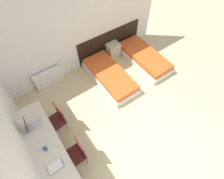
{
  "coord_description": "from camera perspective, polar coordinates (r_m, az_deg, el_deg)",
  "views": [
    {
      "loc": [
        -1.6,
        -0.14,
        4.42
      ],
      "look_at": [
        0.0,
        2.13,
        0.55
      ],
      "focal_mm": 28.0,
      "sensor_mm": 36.0,
      "label": 1
    }
  ],
  "objects": [
    {
      "name": "radiator",
      "position": [
        5.7,
        -19.93,
        3.69
      ],
      "size": [
        0.87,
        0.12,
        0.57
      ],
      "color": "silver",
      "rests_on": "ground_plane"
    },
    {
      "name": "bed_near_door",
      "position": [
        6.22,
        10.41,
        10.23
      ],
      "size": [
        0.91,
        2.01,
        0.35
      ],
      "color": "silver",
      "rests_on": "ground_plane"
    },
    {
      "name": "chair_near_notebook",
      "position": [
        4.13,
        -11.5,
        -19.6
      ],
      "size": [
        0.43,
        0.43,
        0.95
      ],
      "rotation": [
        0.0,
        0.0,
        0.02
      ],
      "color": "#511919",
      "rests_on": "ground_plane"
    },
    {
      "name": "desk",
      "position": [
        4.28,
        -20.64,
        -16.73
      ],
      "size": [
        0.62,
        2.23,
        0.74
      ],
      "color": "beige",
      "rests_on": "ground_plane"
    },
    {
      "name": "ground_plane",
      "position": [
        4.7,
        16.32,
        -21.6
      ],
      "size": [
        20.0,
        20.0,
        0.0
      ],
      "primitive_type": "plane",
      "color": "beige"
    },
    {
      "name": "open_notebook",
      "position": [
        3.92,
        -18.1,
        -22.74
      ],
      "size": [
        0.32,
        0.22,
        0.02
      ],
      "rotation": [
        0.0,
        0.0,
        -0.01
      ],
      "color": "#1E4793",
      "rests_on": "desk"
    },
    {
      "name": "chair_near_laptop",
      "position": [
        4.56,
        -17.54,
        -9.08
      ],
      "size": [
        0.47,
        0.47,
        0.95
      ],
      "rotation": [
        0.0,
        0.0,
        0.12
      ],
      "color": "#511919",
      "rests_on": "ground_plane"
    },
    {
      "name": "nightstand",
      "position": [
        6.24,
        0.37,
        12.69
      ],
      "size": [
        0.43,
        0.35,
        0.53
      ],
      "color": "beige",
      "rests_on": "ground_plane"
    },
    {
      "name": "headboard_panel",
      "position": [
        6.25,
        -0.77,
        15.06
      ],
      "size": [
        2.44,
        0.03,
        0.92
      ],
      "color": "black",
      "rests_on": "ground_plane"
    },
    {
      "name": "wall_left",
      "position": [
        3.79,
        -29.93,
        -12.06
      ],
      "size": [
        0.05,
        4.87,
        2.7
      ],
      "color": "white",
      "rests_on": "ground_plane"
    },
    {
      "name": "mug",
      "position": [
        4.04,
        -21.03,
        -17.6
      ],
      "size": [
        0.08,
        0.08,
        0.09
      ],
      "color": "#2D5184",
      "rests_on": "desk"
    },
    {
      "name": "laptop",
      "position": [
        4.33,
        -24.83,
        -10.61
      ],
      "size": [
        0.37,
        0.24,
        0.36
      ],
      "rotation": [
        0.0,
        0.0,
        -0.06
      ],
      "color": "silver",
      "rests_on": "desk"
    },
    {
      "name": "bed_near_window",
      "position": [
        5.55,
        -0.72,
        4.42
      ],
      "size": [
        0.91,
        2.01,
        0.35
      ],
      "color": "silver",
      "rests_on": "ground_plane"
    },
    {
      "name": "wall_back",
      "position": [
        5.31,
        -11.65,
        17.95
      ],
      "size": [
        5.75,
        0.05,
        2.7
      ],
      "color": "white",
      "rests_on": "ground_plane"
    }
  ]
}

